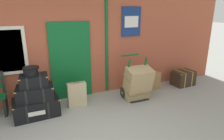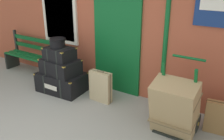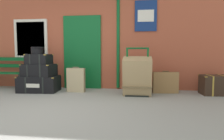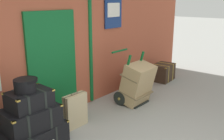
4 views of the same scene
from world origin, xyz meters
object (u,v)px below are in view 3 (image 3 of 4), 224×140
steamer_trunk_top (39,59)px  suitcase_oxblood (76,80)px  platform_bench (0,73)px  porters_trolley (137,84)px  suitcase_beige (165,83)px  large_brown_trunk (137,76)px  steamer_trunk_middle (39,70)px  round_hatbox (37,50)px  corner_trunk (215,85)px  steamer_trunk_base (39,84)px

steamer_trunk_top → suitcase_oxblood: (0.97, 0.10, -0.55)m
platform_bench → suitcase_oxblood: bearing=-7.7°
platform_bench → porters_trolley: bearing=-5.8°
suitcase_beige → large_brown_trunk: bearing=-149.0°
suitcase_beige → suitcase_oxblood: bearing=-175.9°
steamer_trunk_middle → round_hatbox: round_hatbox is taller
round_hatbox → porters_trolley: (2.63, 0.00, -0.84)m
steamer_trunk_middle → round_hatbox: 0.53m
corner_trunk → steamer_trunk_base: bearing=-177.3°
steamer_trunk_middle → round_hatbox: (-0.04, 0.01, 0.53)m
large_brown_trunk → steamer_trunk_base: bearing=176.1°
porters_trolley → suitcase_oxblood: porters_trolley is taller
platform_bench → porters_trolley: 4.07m
steamer_trunk_top → suitcase_beige: steamer_trunk_top is taller
round_hatbox → corner_trunk: 4.65m
steamer_trunk_top → suitcase_oxblood: 1.12m
platform_bench → steamer_trunk_middle: 1.51m
large_brown_trunk → corner_trunk: size_ratio=1.33×
steamer_trunk_base → suitcase_beige: (3.33, 0.25, 0.06)m
porters_trolley → steamer_trunk_top: bearing=-179.7°
steamer_trunk_middle → porters_trolley: size_ratio=0.72×
round_hatbox → suitcase_beige: round_hatbox is taller
platform_bench → porters_trolley: (4.04, -0.41, -0.18)m
platform_bench → suitcase_oxblood: size_ratio=2.38×
steamer_trunk_base → porters_trolley: size_ratio=0.89×
steamer_trunk_base → large_brown_trunk: size_ratio=1.10×
round_hatbox → corner_trunk: bearing=2.8°
steamer_trunk_middle → corner_trunk: steamer_trunk_middle is taller
round_hatbox → suitcase_oxblood: bearing=5.1°
porters_trolley → steamer_trunk_middle: bearing=-179.8°
suitcase_oxblood → corner_trunk: (3.55, 0.13, -0.08)m
porters_trolley → suitcase_beige: porters_trolley is taller
steamer_trunk_base → suitcase_beige: bearing=4.4°
steamer_trunk_base → porters_trolley: porters_trolley is taller
steamer_trunk_top → corner_trunk: bearing=2.9°
steamer_trunk_top → large_brown_trunk: bearing=-3.7°
steamer_trunk_top → large_brown_trunk: (2.59, -0.17, -0.39)m
suitcase_oxblood → large_brown_trunk: bearing=-9.3°
steamer_trunk_middle → large_brown_trunk: large_brown_trunk is taller
steamer_trunk_top → suitcase_oxblood: size_ratio=0.93×
steamer_trunk_top → suitcase_beige: size_ratio=0.94×
platform_bench → corner_trunk: 5.98m
corner_trunk → suitcase_beige: bearing=178.1°
steamer_trunk_top → porters_trolley: bearing=0.3°
round_hatbox → large_brown_trunk: bearing=-3.8°
round_hatbox → suitcase_oxblood: round_hatbox is taller
corner_trunk → round_hatbox: bearing=-177.2°
steamer_trunk_base → suitcase_beige: suitcase_beige is taller
steamer_trunk_top → corner_trunk: steamer_trunk_top is taller
steamer_trunk_top → large_brown_trunk: size_ratio=0.65×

